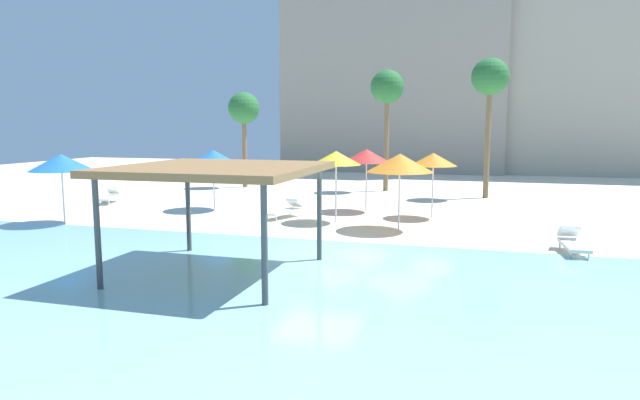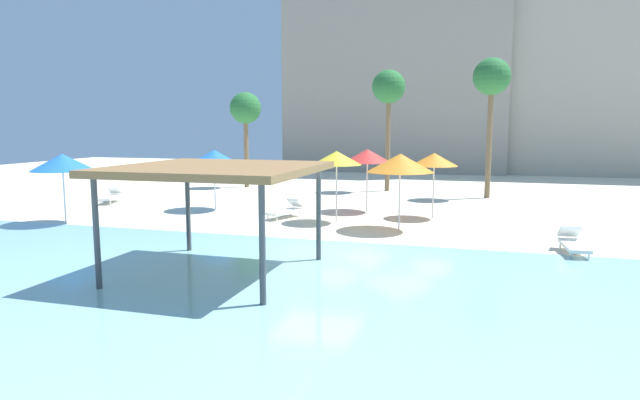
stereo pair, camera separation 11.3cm
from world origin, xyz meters
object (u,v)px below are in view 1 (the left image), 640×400
at_px(palm_tree_1, 490,81).
at_px(beach_umbrella_blue_3, 61,162).
at_px(lounge_chair_0, 286,210).
at_px(palm_tree_2, 244,110).
at_px(beach_umbrella_yellow_2, 336,158).
at_px(beach_umbrella_orange_0, 400,163).
at_px(lounge_chair_1, 110,196).
at_px(beach_umbrella_orange_4, 433,160).
at_px(lounge_chair_2, 573,242).
at_px(shade_pavilion, 218,172).
at_px(palm_tree_0, 387,90).
at_px(beach_umbrella_red_5, 367,156).
at_px(beach_umbrella_blue_1, 213,157).

bearing_deg(palm_tree_1, beach_umbrella_blue_3, -141.24).
bearing_deg(lounge_chair_0, palm_tree_2, -127.30).
bearing_deg(beach_umbrella_yellow_2, lounge_chair_0, 169.89).
bearing_deg(beach_umbrella_yellow_2, beach_umbrella_orange_0, -20.17).
xyz_separation_m(beach_umbrella_blue_3, palm_tree_2, (1.48, 13.80, 2.32)).
distance_m(beach_umbrella_orange_0, palm_tree_1, 11.25).
xyz_separation_m(lounge_chair_1, palm_tree_1, (17.82, 7.08, 5.73)).
height_order(beach_umbrella_orange_4, palm_tree_2, palm_tree_2).
height_order(lounge_chair_1, lounge_chair_2, same).
bearing_deg(beach_umbrella_orange_4, beach_umbrella_blue_3, -157.97).
relative_size(beach_umbrella_orange_0, beach_umbrella_blue_3, 1.02).
bearing_deg(beach_umbrella_orange_4, beach_umbrella_yellow_2, -149.86).
distance_m(shade_pavilion, palm_tree_0, 19.49).
bearing_deg(beach_umbrella_red_5, lounge_chair_0, -137.57).
relative_size(beach_umbrella_blue_1, lounge_chair_2, 1.40).
bearing_deg(beach_umbrella_yellow_2, shade_pavilion, -96.15).
xyz_separation_m(beach_umbrella_blue_1, beach_umbrella_yellow_2, (6.08, -1.52, 0.14)).
relative_size(lounge_chair_2, palm_tree_2, 0.33).
height_order(beach_umbrella_red_5, palm_tree_0, palm_tree_0).
bearing_deg(beach_umbrella_yellow_2, lounge_chair_2, -21.56).
xyz_separation_m(beach_umbrella_blue_1, beach_umbrella_blue_3, (-3.89, -4.93, 0.00)).
relative_size(beach_umbrella_red_5, palm_tree_2, 0.48).
height_order(beach_umbrella_orange_4, lounge_chair_1, beach_umbrella_orange_4).
bearing_deg(lounge_chair_1, beach_umbrella_orange_0, 59.77).
relative_size(beach_umbrella_blue_1, lounge_chair_0, 1.36).
relative_size(beach_umbrella_blue_1, beach_umbrella_orange_4, 1.01).
relative_size(beach_umbrella_blue_3, beach_umbrella_red_5, 0.98).
distance_m(beach_umbrella_blue_3, palm_tree_0, 17.84).
bearing_deg(palm_tree_0, lounge_chair_0, -102.96).
bearing_deg(palm_tree_1, palm_tree_2, 175.27).
xyz_separation_m(beach_umbrella_orange_4, lounge_chair_2, (4.58, -5.30, -2.07)).
bearing_deg(beach_umbrella_red_5, lounge_chair_2, -39.47).
xyz_separation_m(shade_pavilion, lounge_chair_0, (-1.33, 8.73, -2.31)).
distance_m(palm_tree_0, palm_tree_1, 5.82).
relative_size(beach_umbrella_yellow_2, beach_umbrella_orange_4, 1.05).
bearing_deg(lounge_chair_0, beach_umbrella_blue_3, -43.17).
bearing_deg(palm_tree_2, lounge_chair_0, -57.96).
relative_size(beach_umbrella_red_5, palm_tree_0, 0.40).
relative_size(shade_pavilion, beach_umbrella_blue_1, 1.77).
xyz_separation_m(beach_umbrella_yellow_2, palm_tree_1, (5.76, 9.22, 3.54)).
bearing_deg(beach_umbrella_red_5, beach_umbrella_blue_1, -167.62).
height_order(shade_pavilion, beach_umbrella_orange_0, shade_pavilion).
height_order(beach_umbrella_yellow_2, palm_tree_2, palm_tree_2).
bearing_deg(lounge_chair_0, beach_umbrella_yellow_2, 100.56).
bearing_deg(beach_umbrella_yellow_2, palm_tree_1, 58.02).
distance_m(beach_umbrella_blue_1, lounge_chair_0, 4.51).
bearing_deg(shade_pavilion, palm_tree_2, 112.06).
height_order(beach_umbrella_red_5, palm_tree_1, palm_tree_1).
distance_m(beach_umbrella_orange_4, palm_tree_2, 14.84).
xyz_separation_m(beach_umbrella_orange_4, lounge_chair_0, (-5.80, -1.68, -2.07)).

